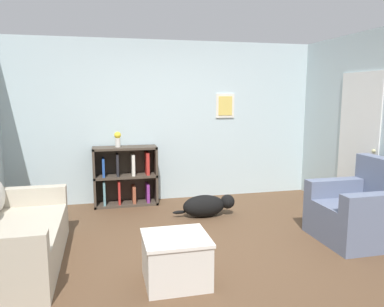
{
  "coord_description": "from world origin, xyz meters",
  "views": [
    {
      "loc": [
        -1.01,
        -3.86,
        1.75
      ],
      "look_at": [
        0.0,
        0.4,
        1.05
      ],
      "focal_mm": 35.0,
      "sensor_mm": 36.0,
      "label": 1
    }
  ],
  "objects_px": {
    "dog": "(207,205)",
    "recliner_chair": "(361,211)",
    "couch": "(5,239)",
    "coffee_table": "(176,258)",
    "bookshelf": "(126,176)",
    "vase": "(118,138)"
  },
  "relations": [
    {
      "from": "recliner_chair",
      "to": "coffee_table",
      "type": "height_order",
      "value": "recliner_chair"
    },
    {
      "from": "dog",
      "to": "vase",
      "type": "height_order",
      "value": "vase"
    },
    {
      "from": "bookshelf",
      "to": "recliner_chair",
      "type": "height_order",
      "value": "recliner_chair"
    },
    {
      "from": "couch",
      "to": "dog",
      "type": "xyz_separation_m",
      "value": [
        2.42,
        1.05,
        -0.14
      ]
    },
    {
      "from": "vase",
      "to": "coffee_table",
      "type": "bearing_deg",
      "value": -81.3
    },
    {
      "from": "recliner_chair",
      "to": "vase",
      "type": "distance_m",
      "value": 3.57
    },
    {
      "from": "coffee_table",
      "to": "dog",
      "type": "xyz_separation_m",
      "value": [
        0.8,
        1.77,
        -0.08
      ]
    },
    {
      "from": "couch",
      "to": "vase",
      "type": "xyz_separation_m",
      "value": [
        1.22,
        1.92,
        0.77
      ]
    },
    {
      "from": "couch",
      "to": "bookshelf",
      "type": "xyz_separation_m",
      "value": [
        1.33,
        1.94,
        0.16
      ]
    },
    {
      "from": "couch",
      "to": "dog",
      "type": "distance_m",
      "value": 2.64
    },
    {
      "from": "coffee_table",
      "to": "dog",
      "type": "height_order",
      "value": "coffee_table"
    },
    {
      "from": "bookshelf",
      "to": "recliner_chair",
      "type": "xyz_separation_m",
      "value": [
        2.66,
        -2.15,
        -0.1
      ]
    },
    {
      "from": "bookshelf",
      "to": "coffee_table",
      "type": "distance_m",
      "value": 2.68
    },
    {
      "from": "bookshelf",
      "to": "vase",
      "type": "distance_m",
      "value": 0.62
    },
    {
      "from": "dog",
      "to": "recliner_chair",
      "type": "bearing_deg",
      "value": -38.64
    },
    {
      "from": "coffee_table",
      "to": "dog",
      "type": "relative_size",
      "value": 0.66
    },
    {
      "from": "recliner_chair",
      "to": "dog",
      "type": "bearing_deg",
      "value": 141.36
    },
    {
      "from": "couch",
      "to": "vase",
      "type": "relative_size",
      "value": 7.46
    },
    {
      "from": "bookshelf",
      "to": "recliner_chair",
      "type": "bearing_deg",
      "value": -38.9
    },
    {
      "from": "coffee_table",
      "to": "vase",
      "type": "relative_size",
      "value": 2.52
    },
    {
      "from": "coffee_table",
      "to": "vase",
      "type": "distance_m",
      "value": 2.79
    },
    {
      "from": "dog",
      "to": "coffee_table",
      "type": "bearing_deg",
      "value": -114.2
    }
  ]
}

